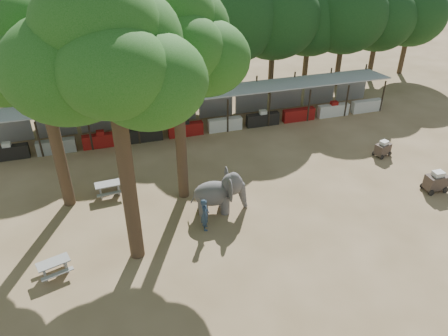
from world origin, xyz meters
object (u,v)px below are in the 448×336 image
object	(u,v)px
yard_tree_back	(171,38)
cart_front	(436,181)
handler	(205,214)
elephant	(220,192)
picnic_table_near	(54,266)
yard_tree_center	(106,56)
picnic_table_far	(109,187)
cart_back	(383,148)
yard_tree_left	(32,50)

from	to	relation	value
yard_tree_back	cart_front	size ratio (longest dim) A/B	8.97
yard_tree_back	handler	xyz separation A→B (m)	(0.56, -3.27, -7.67)
elephant	picnic_table_near	distance (m)	8.47
handler	yard_tree_center	bearing A→B (deg)	109.67
elephant	handler	bearing A→B (deg)	-123.71
picnic_table_near	picnic_table_far	world-z (taller)	picnic_table_far
handler	picnic_table_near	bearing A→B (deg)	106.98
picnic_table_far	cart_front	bearing A→B (deg)	-18.87
elephant	cart_back	world-z (taller)	elephant
yard_tree_left	yard_tree_center	distance (m)	5.92
yard_tree_center	cart_back	size ratio (longest dim) A/B	9.79
yard_tree_center	yard_tree_left	bearing A→B (deg)	120.96
picnic_table_near	cart_front	world-z (taller)	cart_front
elephant	handler	distance (m)	1.71
yard_tree_back	elephant	distance (m)	7.89
yard_tree_left	handler	bearing A→B (deg)	-33.08
picnic_table_near	picnic_table_far	distance (m)	6.03
elephant	cart_front	world-z (taller)	elephant
yard_tree_back	picnic_table_far	size ratio (longest dim) A/B	7.45
picnic_table_far	cart_back	size ratio (longest dim) A/B	1.24
handler	cart_back	xyz separation A→B (m)	(12.48, 3.79, -0.36)
yard_tree_left	yard_tree_center	xyz separation A→B (m)	(3.00, -5.00, 1.01)
picnic_table_near	cart_back	size ratio (longest dim) A/B	1.33
yard_tree_left	yard_tree_center	world-z (taller)	yard_tree_center
picnic_table_near	cart_back	xyz separation A→B (m)	(19.47, 4.88, 0.07)
cart_back	handler	bearing A→B (deg)	178.44
elephant	picnic_table_far	xyz separation A→B (m)	(-5.43, 3.04, -0.62)
picnic_table_near	yard_tree_back	bearing A→B (deg)	17.32
yard_tree_center	yard_tree_back	distance (m)	5.04
yard_tree_center	picnic_table_near	world-z (taller)	yard_tree_center
yard_tree_back	yard_tree_left	bearing A→B (deg)	170.54
yard_tree_left	cart_front	xyz separation A→B (m)	(19.59, -4.68, -7.59)
picnic_table_far	cart_front	world-z (taller)	cart_front
handler	cart_back	distance (m)	13.05
yard_tree_center	picnic_table_near	distance (m)	9.42
yard_tree_left	picnic_table_near	size ratio (longest dim) A/B	6.74
yard_tree_left	handler	distance (m)	10.72
cart_front	handler	bearing A→B (deg)	178.64
picnic_table_far	cart_front	distance (m)	17.98
picnic_table_far	cart_front	xyz separation A→B (m)	(17.35, -4.72, 0.14)
yard_tree_back	picnic_table_near	distance (m)	11.22
yard_tree_back	handler	distance (m)	8.36
cart_front	picnic_table_near	bearing A→B (deg)	-177.62
yard_tree_center	cart_front	size ratio (longest dim) A/B	9.50
picnic_table_near	picnic_table_far	size ratio (longest dim) A/B	1.07
yard_tree_center	handler	size ratio (longest dim) A/B	6.90
yard_tree_left	cart_back	bearing A→B (deg)	-1.46
handler	cart_back	bearing A→B (deg)	-64.99
yard_tree_left	handler	world-z (taller)	yard_tree_left
elephant	picnic_table_far	world-z (taller)	elephant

